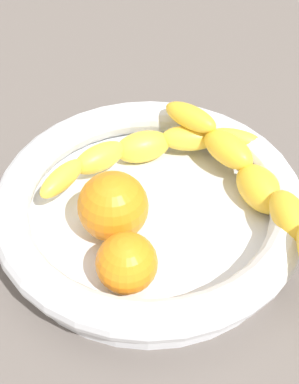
{
  "coord_description": "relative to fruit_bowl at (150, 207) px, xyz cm",
  "views": [
    {
      "loc": [
        30.66,
        -20.07,
        44.75
      ],
      "look_at": [
        0.0,
        0.0,
        7.88
      ],
      "focal_mm": 50.77,
      "sensor_mm": 36.0,
      "label": 1
    }
  ],
  "objects": [
    {
      "name": "orange_mid_left",
      "position": [
        0.42,
        -4.03,
        2.38
      ],
      "size": [
        6.66,
        6.66,
        6.66
      ],
      "primitive_type": "sphere",
      "color": "orange",
      "rests_on": "fruit_bowl"
    },
    {
      "name": "kitchen_counter",
      "position": [
        0.0,
        0.0,
        -4.33
      ],
      "size": [
        120.0,
        120.0,
        3.0
      ],
      "primitive_type": "cube",
      "color": "#645C57",
      "rests_on": "ground"
    },
    {
      "name": "orange_front",
      "position": [
        5.85,
        -6.17,
        1.75
      ],
      "size": [
        5.41,
        5.41,
        5.41
      ],
      "primitive_type": "sphere",
      "color": "orange",
      "rests_on": "fruit_bowl"
    },
    {
      "name": "banana_draped_right",
      "position": [
        4.67,
        9.2,
        2.26
      ],
      "size": [
        27.2,
        8.44,
        5.86
      ],
      "color": "yellow",
      "rests_on": "fruit_bowl"
    },
    {
      "name": "banana_draped_left",
      "position": [
        -6.11,
        3.6,
        1.26
      ],
      "size": [
        11.05,
        24.31,
        3.87
      ],
      "color": "yellow",
      "rests_on": "fruit_bowl"
    },
    {
      "name": "fruit_bowl",
      "position": [
        0.0,
        0.0,
        0.0
      ],
      "size": [
        30.4,
        30.4,
        5.46
      ],
      "color": "silver",
      "rests_on": "kitchen_counter"
    }
  ]
}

